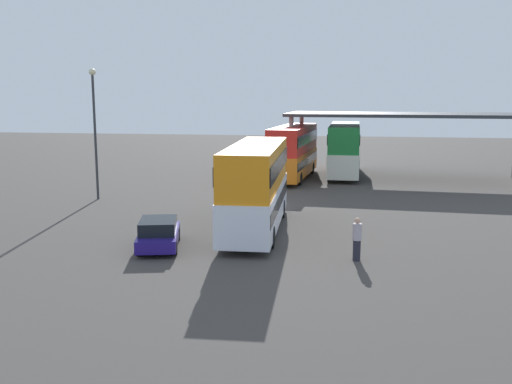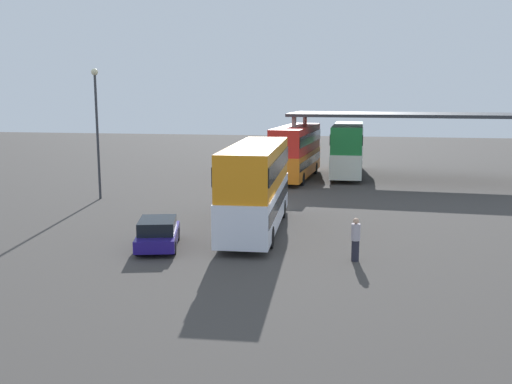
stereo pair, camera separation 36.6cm
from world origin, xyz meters
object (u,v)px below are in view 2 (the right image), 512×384
object	(u,v)px
parked_hatchback	(158,233)
double_decker_near_canopy	(296,150)
double_decker_mid_row	(348,148)
lamppost_tall	(97,119)
double_decker_main	(256,184)
pedestrian_waiting	(356,239)

from	to	relation	value
parked_hatchback	double_decker_near_canopy	xyz separation A→B (m)	(3.98, 22.35, 1.68)
double_decker_mid_row	lamppost_tall	distance (m)	21.52
double_decker_main	double_decker_mid_row	distance (m)	21.59
double_decker_near_canopy	double_decker_main	bearing A→B (deg)	-175.81
double_decker_mid_row	pedestrian_waiting	size ratio (longest dim) A/B	6.02
parked_hatchback	lamppost_tall	size ratio (longest dim) A/B	0.51
parked_hatchback	double_decker_mid_row	world-z (taller)	double_decker_mid_row
lamppost_tall	pedestrian_waiting	distance (m)	20.91
double_decker_main	parked_hatchback	size ratio (longest dim) A/B	2.44
parked_hatchback	double_decker_main	bearing A→B (deg)	-57.54
double_decker_main	lamppost_tall	world-z (taller)	lamppost_tall
parked_hatchback	lamppost_tall	xyz separation A→B (m)	(-7.92, 11.10, 4.61)
parked_hatchback	double_decker_mid_row	distance (m)	26.50
lamppost_tall	pedestrian_waiting	bearing A→B (deg)	-34.97
pedestrian_waiting	double_decker_near_canopy	bearing A→B (deg)	-1.71
double_decker_near_canopy	pedestrian_waiting	size ratio (longest dim) A/B	5.88
parked_hatchback	lamppost_tall	world-z (taller)	lamppost_tall
double_decker_mid_row	pedestrian_waiting	bearing A→B (deg)	-177.65
double_decker_main	pedestrian_waiting	xyz separation A→B (m)	(5.01, -4.63, -1.48)
double_decker_near_canopy	double_decker_mid_row	distance (m)	4.99
double_decker_near_canopy	lamppost_tall	distance (m)	16.64
double_decker_main	double_decker_mid_row	world-z (taller)	double_decker_main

